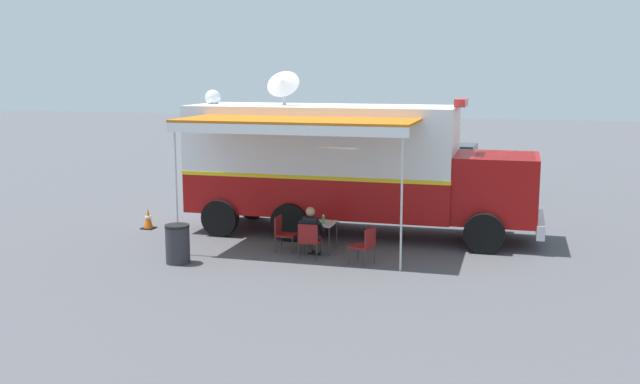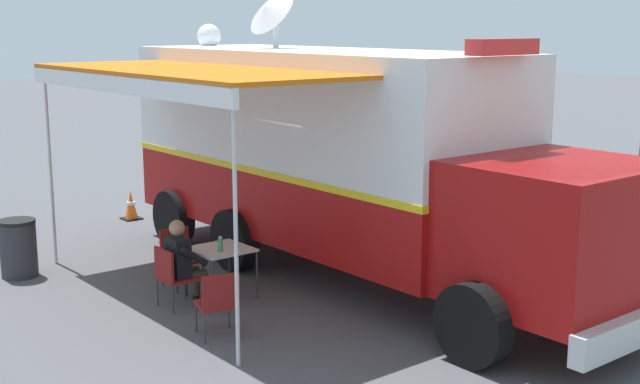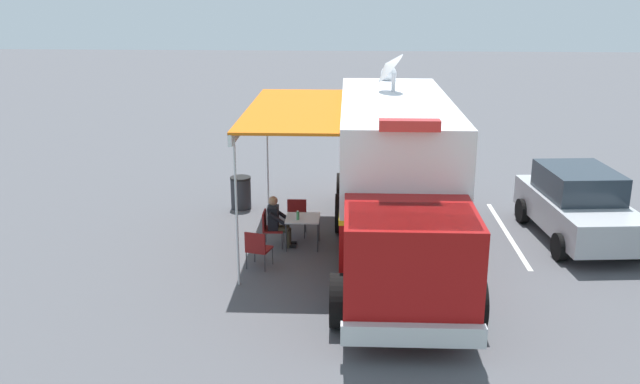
% 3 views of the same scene
% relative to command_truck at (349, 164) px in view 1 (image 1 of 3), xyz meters
% --- Properties ---
extents(ground_plane, '(100.00, 100.00, 0.00)m').
position_rel_command_truck_xyz_m(ground_plane, '(-0.02, -0.75, -1.94)').
color(ground_plane, '#515156').
extents(lot_stripe, '(0.19, 4.80, 0.01)m').
position_rel_command_truck_xyz_m(lot_stripe, '(-2.97, -1.41, -1.94)').
color(lot_stripe, silver).
rests_on(lot_stripe, ground).
extents(command_truck, '(4.96, 9.52, 4.53)m').
position_rel_command_truck_xyz_m(command_truck, '(0.00, 0.00, 0.00)').
color(command_truck, '#9E0F0F').
rests_on(command_truck, ground).
extents(folding_table, '(0.81, 0.81, 0.73)m').
position_rel_command_truck_xyz_m(folding_table, '(2.12, -0.23, -1.27)').
color(folding_table, silver).
rests_on(folding_table, ground).
extents(water_bottle, '(0.07, 0.07, 0.22)m').
position_rel_command_truck_xyz_m(water_bottle, '(2.23, -0.07, -1.11)').
color(water_bottle, '#3F9959').
rests_on(water_bottle, folding_table).
extents(folding_chair_at_table, '(0.49, 0.49, 0.87)m').
position_rel_command_truck_xyz_m(folding_chair_at_table, '(2.92, -0.22, -1.43)').
color(folding_chair_at_table, maroon).
rests_on(folding_chair_at_table, ground).
extents(folding_chair_beside_table, '(0.49, 0.49, 0.87)m').
position_rel_command_truck_xyz_m(folding_chair_beside_table, '(2.35, -1.08, -1.43)').
color(folding_chair_beside_table, maroon).
rests_on(folding_chair_beside_table, ground).
extents(folding_chair_spare_by_truck, '(0.59, 0.59, 0.87)m').
position_rel_command_truck_xyz_m(folding_chair_spare_by_truck, '(3.01, 1.16, -1.43)').
color(folding_chair_spare_by_truck, maroon).
rests_on(folding_chair_spare_by_truck, ground).
extents(seated_responder, '(0.66, 0.56, 1.25)m').
position_rel_command_truck_xyz_m(seated_responder, '(2.73, -0.22, -1.29)').
color(seated_responder, black).
rests_on(seated_responder, ground).
extents(trash_bin, '(0.57, 0.57, 0.91)m').
position_rel_command_truck_xyz_m(trash_bin, '(4.09, -3.06, -1.49)').
color(trash_bin, '#2D2D33').
rests_on(trash_bin, ground).
extents(traffic_cone, '(0.36, 0.36, 0.58)m').
position_rel_command_truck_xyz_m(traffic_cone, '(0.97, -5.60, -1.66)').
color(traffic_cone, black).
rests_on(traffic_cone, ground).
extents(car_behind_truck, '(2.15, 4.27, 1.76)m').
position_rel_command_truck_xyz_m(car_behind_truck, '(-7.89, 1.87, -1.06)').
color(car_behind_truck, '#2D2D33').
rests_on(car_behind_truck, ground).
extents(car_far_corner, '(2.33, 4.36, 1.76)m').
position_rel_command_truck_xyz_m(car_far_corner, '(-4.55, -1.13, -1.06)').
color(car_far_corner, '#B2B5BA').
rests_on(car_far_corner, ground).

